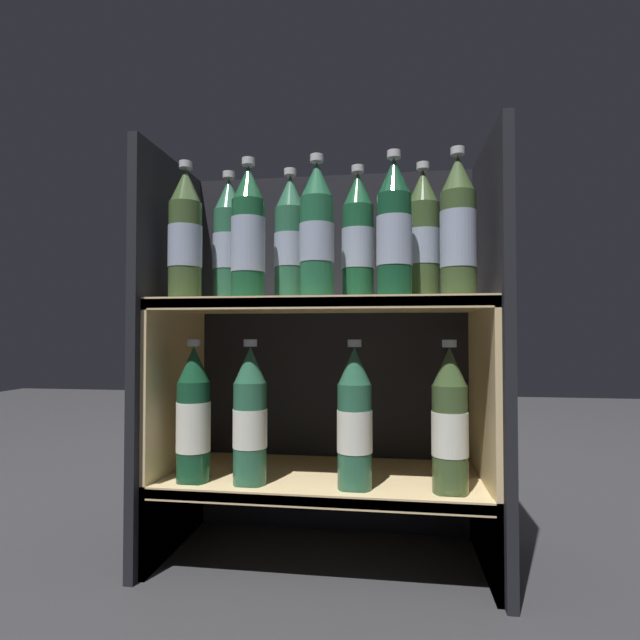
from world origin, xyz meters
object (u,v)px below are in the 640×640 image
Objects in this scene: bottle_upper_front_2 at (317,234)px; bottle_upper_back_3 at (423,238)px; bottle_upper_front_0 at (185,238)px; bottle_lower_front_2 at (355,421)px; bottle_upper_back_0 at (229,243)px; bottle_upper_back_2 at (358,240)px; bottle_lower_front_3 at (450,424)px; bottle_upper_front_4 at (458,231)px; bottle_upper_back_1 at (290,242)px; bottle_lower_front_1 at (250,418)px; bottle_upper_front_1 at (248,237)px; bottle_lower_front_0 at (193,418)px; bottle_upper_front_3 at (394,232)px.

bottle_upper_back_3 is at bearing 20.05° from bottle_upper_front_2.
bottle_upper_front_0 is 0.50m from bottle_lower_front_2.
bottle_upper_back_2 is (0.28, 0.00, -0.00)m from bottle_upper_back_0.
bottle_upper_back_3 reaches higher than bottle_lower_front_3.
bottle_upper_front_4 is (0.27, -0.00, -0.00)m from bottle_upper_front_2.
bottle_upper_front_4 is 1.00× the size of bottle_upper_back_3.
bottle_upper_back_0 is (-0.21, 0.08, -0.00)m from bottle_upper_front_2.
bottle_lower_front_1 is at bearing -130.29° from bottle_upper_back_1.
bottle_upper_front_2 is 0.22m from bottle_upper_back_3.
bottle_lower_front_2 is (-0.20, 0.00, -0.36)m from bottle_upper_front_4.
bottle_upper_back_1 is at bearing 166.62° from bottle_lower_front_3.
bottle_upper_back_2 is at bearing -0.00° from bottle_upper_back_1.
bottle_upper_front_1 is 1.00× the size of bottle_lower_front_0.
bottle_upper_front_3 is at bearing 0.00° from bottle_upper_front_1.
bottle_upper_back_0 reaches higher than bottle_lower_front_0.
bottle_upper_back_2 reaches higher than bottle_lower_front_0.
bottle_lower_front_0 is at bearing -166.86° from bottle_upper_back_2.
bottle_upper_back_3 is 0.60m from bottle_lower_front_0.
bottle_upper_back_2 reaches higher than bottle_lower_front_1.
bottle_upper_front_0 reaches higher than bottle_lower_front_0.
bottle_upper_back_0 is 0.47m from bottle_lower_front_2.
bottle_lower_front_0 is at bearing 180.00° from bottle_upper_front_2.
bottle_upper_front_1 is at bearing -0.00° from bottle_lower_front_0.
bottle_upper_front_2 is 1.00× the size of bottle_upper_front_4.
bottle_upper_back_3 is 0.38m from bottle_lower_front_3.
bottle_upper_front_3 is 1.00× the size of bottle_lower_front_0.
bottle_upper_back_0 is 0.59m from bottle_lower_front_3.
bottle_upper_back_3 reaches higher than bottle_lower_front_2.
bottle_lower_front_2 is (0.28, -0.08, -0.37)m from bottle_upper_back_0.
bottle_upper_front_2 and bottle_upper_front_3 have the same top height.
bottle_upper_front_1 and bottle_upper_front_2 have the same top height.
bottle_upper_front_3 is at bearing -128.02° from bottle_upper_back_3.
bottle_upper_back_1 is at bearing 167.30° from bottle_upper_front_4.
bottle_upper_back_3 is at bearing 29.22° from bottle_lower_front_2.
bottle_upper_front_3 reaches higher than bottle_lower_front_1.
bottle_upper_front_4 is (0.41, 0.00, 0.00)m from bottle_upper_front_1.
bottle_upper_back_2 is 1.00× the size of bottle_lower_front_1.
bottle_upper_back_1 is 1.00× the size of bottle_lower_front_1.
bottle_lower_front_0 is (-0.52, 0.00, -0.37)m from bottle_upper_front_4.
bottle_upper_front_3 is 1.00× the size of bottle_upper_back_1.
bottle_upper_back_3 is 1.00× the size of bottle_lower_front_0.
bottle_upper_front_1 is 1.00× the size of bottle_upper_front_2.
bottle_lower_front_3 is at bearing 0.00° from bottle_upper_front_1.
bottle_lower_front_3 is (0.04, -0.08, -0.37)m from bottle_upper_back_3.
bottle_upper_front_4 and bottle_upper_back_1 have the same top height.
bottle_lower_front_2 is 0.18m from bottle_lower_front_3.
bottle_upper_front_4 is 0.48m from bottle_upper_back_0.
bottle_upper_front_4 is at bearing 0.00° from bottle_lower_front_2.
bottle_upper_front_0 is at bearing -180.00° from bottle_lower_front_0.
bottle_upper_back_1 is at bearing 0.00° from bottle_upper_back_0.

